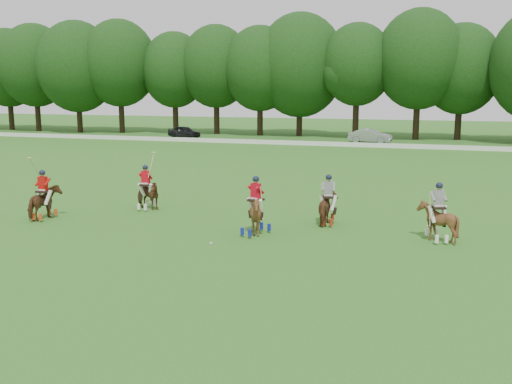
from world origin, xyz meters
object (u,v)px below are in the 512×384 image
(polo_red_c, at_px, (256,214))
(polo_stripe_a, at_px, (328,207))
(polo_ball, at_px, (211,243))
(polo_stripe_b, at_px, (437,220))
(car_left, at_px, (184,132))
(polo_red_a, at_px, (44,202))
(polo_red_b, at_px, (146,194))
(car_mid, at_px, (370,136))

(polo_red_c, relative_size, polo_stripe_a, 1.09)
(polo_ball, bearing_deg, polo_stripe_b, 21.23)
(car_left, height_order, polo_stripe_a, polo_stripe_a)
(car_left, distance_m, polo_red_a, 41.82)
(polo_red_b, xyz_separation_m, polo_stripe_b, (13.01, -1.75, 0.05))
(car_mid, height_order, polo_stripe_a, polo_stripe_a)
(polo_red_c, relative_size, polo_stripe_b, 1.04)
(car_mid, height_order, polo_red_c, polo_red_c)
(polo_red_c, height_order, polo_stripe_a, polo_red_c)
(polo_stripe_a, xyz_separation_m, polo_stripe_b, (4.34, -1.36, 0.04))
(polo_red_a, xyz_separation_m, polo_stripe_a, (11.87, 2.79, -0.02))
(polo_red_b, relative_size, polo_ball, 29.37)
(car_left, distance_m, polo_stripe_b, 47.82)
(car_mid, relative_size, polo_red_c, 1.91)
(car_mid, height_order, polo_stripe_b, polo_stripe_b)
(polo_stripe_a, bearing_deg, polo_ball, -128.23)
(polo_red_c, bearing_deg, polo_red_b, 155.04)
(car_left, height_order, car_mid, car_mid)
(polo_red_c, bearing_deg, car_mid, 90.41)
(polo_stripe_a, bearing_deg, car_mid, 94.01)
(car_mid, relative_size, polo_stripe_b, 2.00)
(car_left, xyz_separation_m, polo_red_a, (11.98, -40.06, 0.08))
(car_left, relative_size, polo_stripe_b, 1.83)
(polo_stripe_a, bearing_deg, polo_red_c, -132.34)
(polo_ball, bearing_deg, polo_stripe_a, 51.77)
(polo_red_b, bearing_deg, polo_stripe_a, -2.61)
(car_mid, height_order, polo_red_a, polo_red_a)
(polo_stripe_a, bearing_deg, polo_red_a, -166.76)
(polo_stripe_a, bearing_deg, car_left, 122.62)
(car_left, xyz_separation_m, car_mid, (21.24, 0.00, 0.04))
(car_mid, bearing_deg, car_left, 95.92)
(car_left, xyz_separation_m, polo_ball, (20.40, -41.66, -0.64))
(polo_red_b, distance_m, polo_red_c, 6.99)
(car_left, height_order, polo_red_a, polo_red_a)
(polo_red_a, bearing_deg, car_mid, 77.00)
(polo_red_c, bearing_deg, polo_red_a, -178.58)
(polo_stripe_b, bearing_deg, polo_ball, -158.77)
(car_left, height_order, polo_ball, car_left)
(car_left, relative_size, polo_red_a, 1.50)
(polo_red_a, relative_size, polo_red_c, 1.17)
(polo_ball, bearing_deg, polo_red_c, 58.40)
(polo_red_b, height_order, polo_red_c, polo_red_b)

